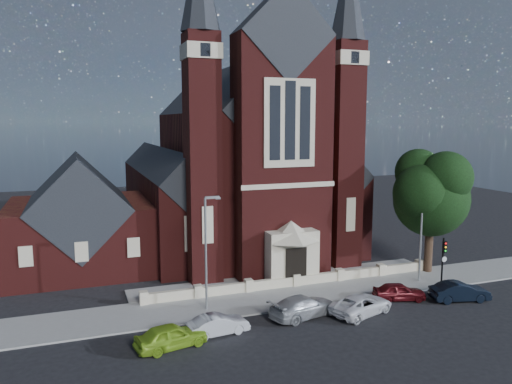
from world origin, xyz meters
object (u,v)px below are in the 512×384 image
Objects in this scene: car_lime_van at (171,336)px; car_dark_red at (399,292)px; car_silver_b at (303,306)px; street_lamp_right at (422,228)px; street_tree at (435,194)px; parish_hall at (80,224)px; car_white_suv at (361,305)px; church at (233,167)px; car_navy at (460,292)px; car_silver_a at (218,325)px; street_lamp_left at (207,247)px; traffic_signal at (443,255)px.

car_lime_van is 1.12× the size of car_dark_red.
street_lamp_right is at bearing -90.35° from car_silver_b.
car_lime_van is (-24.01, -6.63, -6.23)m from street_tree.
car_white_suv is at bearing -45.73° from parish_hall.
church is 23.85m from car_dark_red.
car_navy is (4.08, -1.69, 0.06)m from car_dark_red.
street_tree is at bearing -38.32° from car_dark_red.
car_navy reaches higher than car_silver_a.
car_white_suv is at bearing 100.59° from car_navy.
street_tree is 22.64m from car_silver_a.
car_dark_red is 4.42m from car_navy.
street_tree is 25.67m from car_lime_van.
church is 8.12× the size of car_navy.
street_tree is at bearing 4.76° from street_lamp_left.
parish_hall reaches higher than car_silver_b.
parish_hall reaches higher than car_silver_a.
street_tree is (28.60, -12.29, 2.95)m from parish_hall.
church is 8.15× the size of car_lime_van.
car_dark_red is (-6.67, -4.61, -6.31)m from street_tree.
street_lamp_left is 7.17m from car_lime_van.
car_silver_b is (5.78, -3.35, -3.87)m from street_lamp_left.
car_white_suv is (1.82, -23.22, -7.51)m from church.
car_silver_b reaches higher than car_silver_a.
car_white_suv is (17.82, -18.28, -3.34)m from parish_hall.
traffic_signal is at bearing -61.80° from church.
parish_hall is at bearing 15.68° from car_silver_a.
parish_hall is 2.85× the size of car_lime_van.
street_lamp_right is (18.00, 0.00, 0.00)m from street_lamp_left.
street_lamp_left is at bearing -59.98° from parish_hall.
street_lamp_right is 2.12× the size of car_dark_red.
church is at bearing -38.18° from car_lime_van.
parish_hall is 2.84× the size of car_navy.
street_tree reaches higher than car_white_suv.
traffic_signal is at bearing -58.32° from car_dark_red.
parish_hall is 19.94m from car_silver_a.
car_lime_van is at bearing -167.09° from street_lamp_right.
car_white_suv is 1.27× the size of car_dark_red.
church is 8.72× the size of traffic_signal.
traffic_signal reaches higher than car_dark_red.
car_silver_a is at bearing 81.27° from car_silver_b.
church is 7.19× the size of car_white_suv.
car_white_suv is (-9.18, -2.71, -1.91)m from traffic_signal.
car_silver_b is 4.06m from car_white_suv.
car_silver_a is at bearing 111.87° from car_dark_red.
car_navy is at bearing -111.23° from car_white_suv.
street_lamp_right is 2.71m from traffic_signal.
car_silver_a is (3.06, 0.82, -0.09)m from car_lime_van.
street_lamp_right is at bearing -84.67° from car_silver_a.
street_tree is 10.27m from car_dark_red.
church is 3.26× the size of street_tree.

